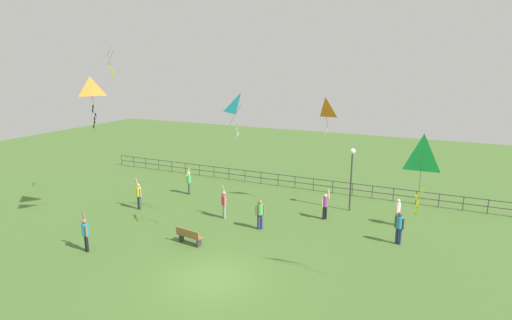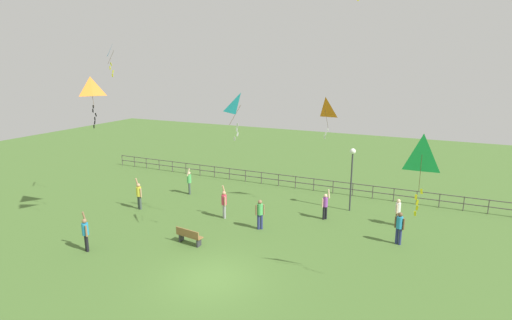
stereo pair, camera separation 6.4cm
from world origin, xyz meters
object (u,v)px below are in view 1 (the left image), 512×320
(person_4, at_px, (399,226))
(kite_3, at_px, (422,157))
(person_5, at_px, (139,194))
(kite_0, at_px, (241,106))
(kite_4, at_px, (325,110))
(kite_6, at_px, (91,89))
(person_3, at_px, (85,232))
(person_7, at_px, (189,181))
(person_2, at_px, (398,210))
(park_bench, at_px, (189,236))
(person_1, at_px, (224,202))
(kite_2, at_px, (113,51))
(person_0, at_px, (260,212))
(lamppost, at_px, (352,165))
(person_6, at_px, (325,204))

(person_4, distance_m, kite_3, 7.17)
(person_5, relative_size, kite_0, 0.91)
(kite_4, xyz_separation_m, kite_6, (-11.45, -6.84, 1.31))
(person_4, distance_m, person_5, 15.74)
(person_3, distance_m, person_7, 9.79)
(kite_6, bearing_deg, person_3, -55.19)
(person_2, height_order, person_3, person_3)
(park_bench, distance_m, person_3, 5.07)
(kite_3, bearing_deg, kite_6, 175.96)
(person_3, distance_m, kite_4, 14.73)
(person_1, height_order, kite_4, kite_4)
(person_5, bearing_deg, person_7, 73.84)
(kite_2, bearing_deg, kite_4, 21.08)
(person_3, bearing_deg, kite_2, 115.39)
(kite_3, bearing_deg, kite_2, 168.72)
(person_0, relative_size, kite_6, 0.63)
(person_5, height_order, kite_6, kite_6)
(park_bench, height_order, kite_6, kite_6)
(lamppost, height_order, kite_3, kite_3)
(person_0, relative_size, person_4, 0.99)
(person_5, height_order, kite_2, kite_2)
(person_0, relative_size, person_7, 0.89)
(lamppost, distance_m, person_3, 15.63)
(lamppost, bearing_deg, person_4, -49.07)
(person_3, xyz_separation_m, person_5, (-1.65, 5.83, 0.01))
(park_bench, xyz_separation_m, person_5, (-5.83, 3.01, 0.55))
(person_3, xyz_separation_m, person_6, (9.62, 9.16, -0.07))
(kite_0, bearing_deg, kite_2, 169.95)
(park_bench, bearing_deg, person_7, 123.96)
(person_6, height_order, kite_0, kite_0)
(kite_2, relative_size, kite_3, 0.62)
(person_1, bearing_deg, kite_0, -46.55)
(person_7, bearing_deg, person_1, -33.38)
(person_0, distance_m, person_4, 7.41)
(kite_2, bearing_deg, park_bench, -22.71)
(lamppost, bearing_deg, person_1, -145.95)
(park_bench, distance_m, person_4, 10.86)
(person_3, bearing_deg, kite_0, 31.36)
(kite_3, bearing_deg, person_2, 99.38)
(person_0, xyz_separation_m, person_4, (7.31, 1.25, 0.01))
(person_0, height_order, kite_4, kite_4)
(person_2, distance_m, person_6, 4.13)
(person_3, xyz_separation_m, kite_4, (9.09, 10.24, 5.43))
(park_bench, relative_size, kite_3, 0.48)
(park_bench, distance_m, person_5, 6.59)
(person_1, relative_size, person_5, 0.98)
(person_1, height_order, person_6, person_1)
(kite_0, relative_size, kite_4, 0.90)
(person_4, xyz_separation_m, kite_4, (-4.92, 2.85, 5.43))
(person_7, distance_m, kite_2, 10.00)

